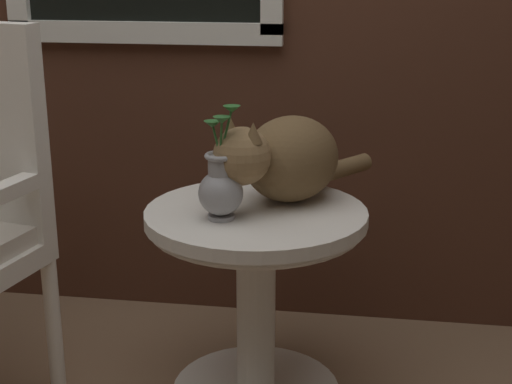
{
  "coord_description": "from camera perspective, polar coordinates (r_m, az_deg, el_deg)",
  "views": [
    {
      "loc": [
        0.57,
        -1.61,
        1.22
      ],
      "look_at": [
        0.28,
        0.3,
        0.62
      ],
      "focal_mm": 53.54,
      "sensor_mm": 36.0,
      "label": 1
    }
  ],
  "objects": [
    {
      "name": "wicker_side_table",
      "position": [
        2.11,
        0.0,
        -6.06
      ],
      "size": [
        0.6,
        0.6,
        0.57
      ],
      "color": "silver",
      "rests_on": "ground_plane"
    },
    {
      "name": "cat",
      "position": [
        2.07,
        2.14,
        2.52
      ],
      "size": [
        0.41,
        0.51,
        0.25
      ],
      "color": "brown",
      "rests_on": "wicker_side_table"
    },
    {
      "name": "pewter_vase_with_ivy",
      "position": [
        1.95,
        -2.65,
        0.52
      ],
      "size": [
        0.12,
        0.12,
        0.3
      ],
      "color": "#99999E",
      "rests_on": "wicker_side_table"
    }
  ]
}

